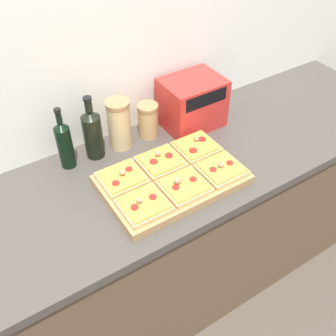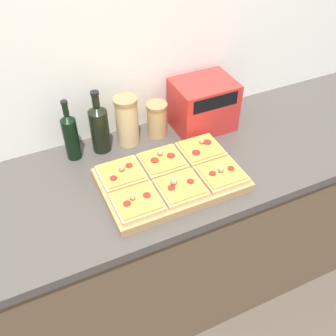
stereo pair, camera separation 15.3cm
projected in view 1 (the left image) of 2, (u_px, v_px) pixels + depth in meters
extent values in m
cube|color=silver|center=(105.00, 56.00, 1.57)|extent=(6.00, 0.06, 2.50)
cube|color=brown|center=(155.00, 243.00, 1.90)|extent=(2.60, 0.64, 0.85)
cube|color=#423D38|center=(153.00, 176.00, 1.60)|extent=(2.63, 0.67, 0.04)
cube|color=#A37A4C|center=(172.00, 179.00, 1.53)|extent=(0.54, 0.35, 0.03)
cube|color=tan|center=(122.00, 179.00, 1.50)|extent=(0.16, 0.16, 0.02)
cube|color=orange|center=(122.00, 176.00, 1.49)|extent=(0.15, 0.14, 0.01)
cylinder|color=maroon|center=(116.00, 183.00, 1.45)|extent=(0.03, 0.03, 0.00)
cylinder|color=maroon|center=(129.00, 169.00, 1.51)|extent=(0.03, 0.03, 0.00)
sphere|color=#937A5B|center=(122.00, 172.00, 1.48)|extent=(0.03, 0.03, 0.03)
cube|color=tan|center=(161.00, 162.00, 1.57)|extent=(0.16, 0.16, 0.02)
cube|color=orange|center=(161.00, 160.00, 1.56)|extent=(0.15, 0.14, 0.01)
cylinder|color=maroon|center=(153.00, 162.00, 1.54)|extent=(0.03, 0.03, 0.00)
cylinder|color=maroon|center=(169.00, 155.00, 1.57)|extent=(0.03, 0.03, 0.00)
sphere|color=#937A5B|center=(158.00, 153.00, 1.56)|extent=(0.02, 0.02, 0.02)
cube|color=tan|center=(196.00, 148.00, 1.64)|extent=(0.16, 0.16, 0.02)
cube|color=orange|center=(197.00, 145.00, 1.63)|extent=(0.15, 0.14, 0.01)
cylinder|color=maroon|center=(193.00, 150.00, 1.59)|extent=(0.03, 0.03, 0.00)
cylinder|color=maroon|center=(202.00, 139.00, 1.65)|extent=(0.03, 0.03, 0.00)
sphere|color=#937A5B|center=(196.00, 139.00, 1.64)|extent=(0.02, 0.02, 0.02)
cube|color=tan|center=(144.00, 206.00, 1.39)|extent=(0.16, 0.16, 0.02)
cube|color=orange|center=(144.00, 203.00, 1.38)|extent=(0.15, 0.14, 0.01)
cylinder|color=maroon|center=(135.00, 207.00, 1.36)|extent=(0.03, 0.03, 0.00)
cylinder|color=maroon|center=(153.00, 197.00, 1.40)|extent=(0.03, 0.03, 0.00)
sphere|color=#937A5B|center=(139.00, 200.00, 1.37)|extent=(0.02, 0.02, 0.02)
cube|color=tan|center=(184.00, 187.00, 1.46)|extent=(0.16, 0.16, 0.02)
cube|color=orange|center=(184.00, 184.00, 1.45)|extent=(0.15, 0.14, 0.01)
cylinder|color=maroon|center=(176.00, 187.00, 1.43)|extent=(0.03, 0.03, 0.00)
cylinder|color=maroon|center=(193.00, 179.00, 1.47)|extent=(0.03, 0.03, 0.00)
sphere|color=#937A5B|center=(177.00, 181.00, 1.44)|extent=(0.03, 0.03, 0.03)
cube|color=tan|center=(221.00, 170.00, 1.53)|extent=(0.16, 0.16, 0.02)
cube|color=orange|center=(221.00, 167.00, 1.52)|extent=(0.15, 0.14, 0.01)
cylinder|color=maroon|center=(213.00, 169.00, 1.51)|extent=(0.03, 0.03, 0.00)
cylinder|color=maroon|center=(230.00, 163.00, 1.54)|extent=(0.03, 0.03, 0.00)
sphere|color=#937A5B|center=(221.00, 165.00, 1.51)|extent=(0.02, 0.02, 0.02)
cylinder|color=black|center=(65.00, 147.00, 1.56)|extent=(0.06, 0.06, 0.19)
cone|color=black|center=(60.00, 125.00, 1.49)|extent=(0.06, 0.06, 0.03)
cylinder|color=black|center=(59.00, 117.00, 1.46)|extent=(0.02, 0.02, 0.05)
cylinder|color=black|center=(57.00, 110.00, 1.44)|extent=(0.03, 0.03, 0.01)
cylinder|color=black|center=(93.00, 137.00, 1.61)|extent=(0.08, 0.08, 0.19)
cone|color=black|center=(90.00, 114.00, 1.53)|extent=(0.08, 0.08, 0.03)
cylinder|color=black|center=(88.00, 106.00, 1.51)|extent=(0.03, 0.03, 0.05)
cylinder|color=black|center=(87.00, 99.00, 1.49)|extent=(0.03, 0.03, 0.01)
cylinder|color=tan|center=(119.00, 126.00, 1.65)|extent=(0.10, 0.10, 0.20)
cylinder|color=#937047|center=(117.00, 104.00, 1.58)|extent=(0.10, 0.10, 0.02)
cylinder|color=tan|center=(148.00, 122.00, 1.73)|extent=(0.09, 0.09, 0.14)
cylinder|color=#937047|center=(148.00, 107.00, 1.68)|extent=(0.09, 0.09, 0.02)
cube|color=red|center=(192.00, 103.00, 1.77)|extent=(0.26, 0.21, 0.23)
cube|color=black|center=(206.00, 99.00, 1.66)|extent=(0.21, 0.01, 0.06)
cube|color=black|center=(217.00, 91.00, 1.82)|extent=(0.02, 0.02, 0.02)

